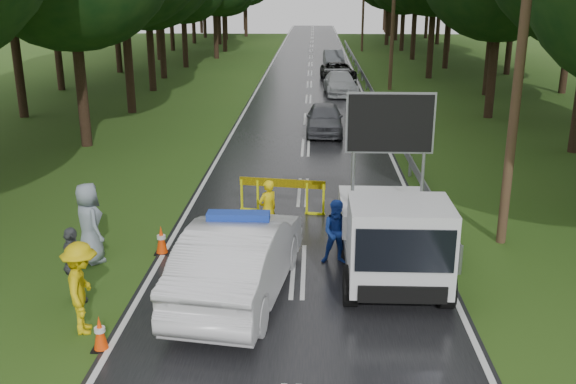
# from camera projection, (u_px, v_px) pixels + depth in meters

# --- Properties ---
(ground) EXTENTS (160.00, 160.00, 0.00)m
(ground) POSITION_uv_depth(u_px,v_px,m) (298.00, 271.00, 14.91)
(ground) COLOR #2A4D16
(ground) RESTS_ON ground
(road) EXTENTS (7.00, 140.00, 0.02)m
(road) POSITION_uv_depth(u_px,v_px,m) (309.00, 84.00, 43.46)
(road) COLOR black
(road) RESTS_ON ground
(guardrail) EXTENTS (0.12, 60.06, 0.70)m
(guardrail) POSITION_uv_depth(u_px,v_px,m) (365.00, 77.00, 42.84)
(guardrail) COLOR gray
(guardrail) RESTS_ON ground
(utility_pole_near) EXTENTS (1.40, 0.24, 10.00)m
(utility_pole_near) POSITION_uv_depth(u_px,v_px,m) (522.00, 42.00, 15.07)
(utility_pole_near) COLOR #4D3A23
(utility_pole_near) RESTS_ON ground
(utility_pole_mid) EXTENTS (1.40, 0.24, 10.00)m
(utility_pole_mid) POSITION_uv_depth(u_px,v_px,m) (394.00, 8.00, 39.81)
(utility_pole_mid) COLOR #4D3A23
(utility_pole_mid) RESTS_ON ground
(utility_pole_far) EXTENTS (1.40, 0.24, 10.00)m
(utility_pole_far) POSITION_uv_depth(u_px,v_px,m) (364.00, 0.00, 64.56)
(utility_pole_far) COLOR #4D3A23
(utility_pole_far) RESTS_ON ground
(police_sedan) EXTENTS (2.56, 5.44, 1.90)m
(police_sedan) POSITION_uv_depth(u_px,v_px,m) (239.00, 258.00, 13.47)
(police_sedan) COLOR silver
(police_sedan) RESTS_ON ground
(work_truck) EXTENTS (2.25, 4.99, 3.96)m
(work_truck) POSITION_uv_depth(u_px,v_px,m) (392.00, 233.00, 14.30)
(work_truck) COLOR gray
(work_truck) RESTS_ON ground
(barrier) EXTENTS (2.50, 0.42, 1.04)m
(barrier) POSITION_uv_depth(u_px,v_px,m) (282.00, 187.00, 18.50)
(barrier) COLOR #E2EA0C
(barrier) RESTS_ON ground
(officer) EXTENTS (0.69, 0.68, 1.60)m
(officer) POSITION_uv_depth(u_px,v_px,m) (268.00, 210.00, 16.60)
(officer) COLOR yellow
(officer) RESTS_ON ground
(civilian) EXTENTS (0.77, 0.61, 1.57)m
(civilian) POSITION_uv_depth(u_px,v_px,m) (338.00, 232.00, 15.11)
(civilian) COLOR #1A3DAB
(civilian) RESTS_ON ground
(bystander_left) EXTENTS (0.93, 1.30, 1.82)m
(bystander_left) POSITION_uv_depth(u_px,v_px,m) (82.00, 288.00, 12.03)
(bystander_left) COLOR gold
(bystander_left) RESTS_ON ground
(bystander_mid) EXTENTS (0.86, 1.03, 1.65)m
(bystander_mid) POSITION_uv_depth(u_px,v_px,m) (73.00, 265.00, 13.22)
(bystander_mid) COLOR #44474D
(bystander_mid) RESTS_ON ground
(bystander_right) EXTENTS (1.09, 1.14, 1.96)m
(bystander_right) POSITION_uv_depth(u_px,v_px,m) (89.00, 223.00, 15.14)
(bystander_right) COLOR gray
(bystander_right) RESTS_ON ground
(queue_car_first) EXTENTS (1.64, 4.00, 1.36)m
(queue_car_first) POSITION_uv_depth(u_px,v_px,m) (324.00, 119.00, 28.74)
(queue_car_first) COLOR #43444B
(queue_car_first) RESTS_ON ground
(queue_car_second) EXTENTS (2.17, 4.76, 1.35)m
(queue_car_second) POSITION_uv_depth(u_px,v_px,m) (340.00, 83.00, 39.32)
(queue_car_second) COLOR gray
(queue_car_second) RESTS_ON ground
(queue_car_third) EXTENTS (2.63, 4.79, 1.27)m
(queue_car_third) POSITION_uv_depth(u_px,v_px,m) (338.00, 72.00, 45.04)
(queue_car_third) COLOR black
(queue_car_third) RESTS_ON ground
(queue_car_fourth) EXTENTS (1.74, 4.37, 1.41)m
(queue_car_fourth) POSITION_uv_depth(u_px,v_px,m) (333.00, 59.00, 52.46)
(queue_car_fourth) COLOR #46494E
(queue_car_fourth) RESTS_ON ground
(cone_near_left) EXTENTS (0.32, 0.32, 0.68)m
(cone_near_left) POSITION_uv_depth(u_px,v_px,m) (100.00, 333.00, 11.58)
(cone_near_left) COLOR black
(cone_near_left) RESTS_ON ground
(cone_center) EXTENTS (0.38, 0.38, 0.80)m
(cone_center) POSITION_uv_depth(u_px,v_px,m) (262.00, 224.00, 16.73)
(cone_center) COLOR black
(cone_center) RESTS_ON ground
(cone_far) EXTENTS (0.32, 0.32, 0.69)m
(cone_far) POSITION_uv_depth(u_px,v_px,m) (344.00, 197.00, 19.13)
(cone_far) COLOR black
(cone_far) RESTS_ON ground
(cone_left_mid) EXTENTS (0.34, 0.34, 0.73)m
(cone_left_mid) POSITION_uv_depth(u_px,v_px,m) (161.00, 240.00, 15.79)
(cone_left_mid) COLOR black
(cone_left_mid) RESTS_ON ground
(cone_right) EXTENTS (0.30, 0.30, 0.64)m
(cone_right) POSITION_uv_depth(u_px,v_px,m) (387.00, 211.00, 17.97)
(cone_right) COLOR black
(cone_right) RESTS_ON ground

